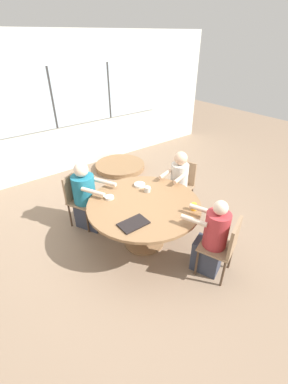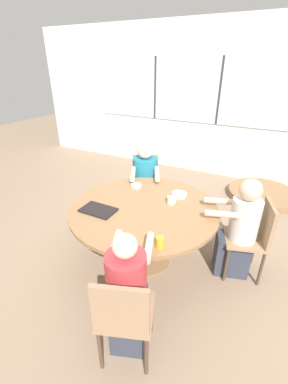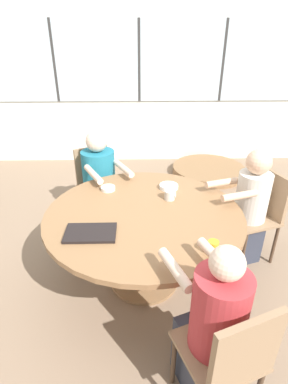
{
  "view_description": "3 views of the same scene",
  "coord_description": "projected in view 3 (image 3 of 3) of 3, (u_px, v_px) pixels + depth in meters",
  "views": [
    {
      "loc": [
        -1.79,
        -2.31,
        2.7
      ],
      "look_at": [
        0.0,
        0.0,
        0.89
      ],
      "focal_mm": 24.0,
      "sensor_mm": 36.0,
      "label": 1
    },
    {
      "loc": [
        1.09,
        -2.08,
        2.09
      ],
      "look_at": [
        0.0,
        0.0,
        0.89
      ],
      "focal_mm": 24.0,
      "sensor_mm": 36.0,
      "label": 2
    },
    {
      "loc": [
        -0.05,
        -2.03,
        1.95
      ],
      "look_at": [
        0.0,
        0.0,
        0.89
      ],
      "focal_mm": 28.0,
      "sensor_mm": 36.0,
      "label": 3
    }
  ],
  "objects": [
    {
      "name": "dining_table",
      "position": [
        144.0,
        225.0,
        2.42
      ],
      "size": [
        1.57,
        1.57,
        0.71
      ],
      "color": "olive",
      "rests_on": "ground_plane"
    },
    {
      "name": "juice_glass",
      "position": [
        213.0,
        248.0,
        1.89
      ],
      "size": [
        0.07,
        0.07,
        0.1
      ],
      "color": "gold",
      "rests_on": "dining_table"
    },
    {
      "name": "ground_plane",
      "position": [
        144.0,
        280.0,
        2.7
      ],
      "size": [
        16.0,
        16.0,
        0.0
      ],
      "primitive_type": "plane",
      "color": "#8C725B"
    },
    {
      "name": "person_woman_green_shirt",
      "position": [
        101.0,
        188.0,
        3.24
      ],
      "size": [
        0.59,
        0.71,
        1.11
      ],
      "rotation": [
        0.0,
        0.0,
        -2.68
      ],
      "color": "#333847",
      "rests_on": "ground_plane"
    },
    {
      "name": "chair_for_woman_green_shirt",
      "position": [
        96.0,
        179.0,
        3.36
      ],
      "size": [
        0.54,
        0.54,
        0.87
      ],
      "rotation": [
        0.0,
        0.0,
        -2.68
      ],
      "color": "#937556",
      "rests_on": "ground_plane"
    },
    {
      "name": "wall_back_with_windows",
      "position": [
        139.0,
        74.0,
        4.72
      ],
      "size": [
        8.4,
        0.08,
        2.8
      ],
      "color": "silver",
      "rests_on": "ground_plane"
    },
    {
      "name": "person_man_teal_shirt",
      "position": [
        246.0,
        213.0,
        2.74
      ],
      "size": [
        0.58,
        0.43,
        1.12
      ],
      "rotation": [
        0.0,
        0.0,
        -4.41
      ],
      "color": "#333847",
      "rests_on": "ground_plane"
    },
    {
      "name": "coffee_mug",
      "position": [
        170.0,
        195.0,
        2.54
      ],
      "size": [
        0.1,
        0.09,
        0.08
      ],
      "color": "beige",
      "rests_on": "dining_table"
    },
    {
      "name": "food_tray_dark",
      "position": [
        91.0,
        233.0,
        2.1
      ],
      "size": [
        0.36,
        0.23,
        0.02
      ],
      "color": "black",
      "rests_on": "dining_table"
    },
    {
      "name": "person_man_blue_shirt",
      "position": [
        211.0,
        332.0,
        1.65
      ],
      "size": [
        0.46,
        0.6,
        1.1
      ],
      "rotation": [
        0.0,
        0.0,
        0.36
      ],
      "color": "#333847",
      "rests_on": "ground_plane"
    },
    {
      "name": "bowl_cereal",
      "position": [
        108.0,
        188.0,
        2.7
      ],
      "size": [
        0.13,
        0.13,
        0.03
      ],
      "color": "silver",
      "rests_on": "dining_table"
    },
    {
      "name": "bowl_white_shallow",
      "position": [
        169.0,
        187.0,
        2.73
      ],
      "size": [
        0.17,
        0.17,
        0.04
      ],
      "color": "white",
      "rests_on": "dining_table"
    },
    {
      "name": "chair_for_man_teal_shirt",
      "position": [
        262.0,
        209.0,
        2.79
      ],
      "size": [
        0.5,
        0.5,
        0.87
      ],
      "rotation": [
        0.0,
        0.0,
        -4.41
      ],
      "color": "#937556",
      "rests_on": "ground_plane"
    },
    {
      "name": "chair_for_man_blue_shirt",
      "position": [
        230.0,
        356.0,
        1.51
      ],
      "size": [
        0.52,
        0.52,
        0.87
      ],
      "rotation": [
        0.0,
        0.0,
        0.36
      ],
      "color": "#937556",
      "rests_on": "ground_plane"
    },
    {
      "name": "folded_table_stack",
      "position": [
        209.0,
        170.0,
        4.75
      ],
      "size": [
        1.14,
        1.14,
        0.12
      ],
      "color": "olive",
      "rests_on": "ground_plane"
    }
  ]
}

